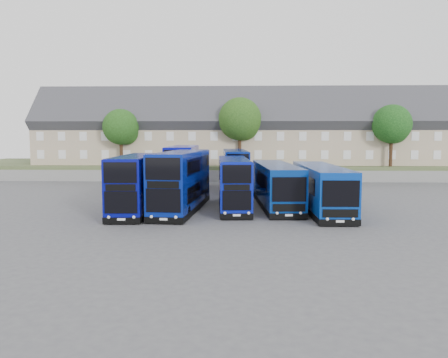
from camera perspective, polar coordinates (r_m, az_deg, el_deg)
ground at (r=34.04m, az=-1.19°, el=-4.56°), size 120.00×120.00×0.00m
retaining_wall at (r=57.72m, az=0.08°, el=0.39°), size 70.00×0.40×1.50m
earth_bank at (r=67.67m, az=0.34°, el=1.38°), size 80.00×20.00×2.00m
terrace_row at (r=63.47m, az=2.97°, el=6.14°), size 60.00×10.40×11.20m
dd_front_left at (r=35.59m, az=-11.39°, el=-0.68°), size 3.03×11.28×4.44m
dd_front_mid at (r=35.47m, az=-5.54°, el=-0.37°), size 3.73×12.12×4.75m
dd_front_right at (r=36.11m, az=1.27°, el=-0.71°), size 2.94×10.55×4.15m
dd_rear_left at (r=47.93m, az=-5.38°, el=1.28°), size 3.22×12.38×4.89m
dd_rear_right at (r=49.23m, az=1.47°, el=1.13°), size 3.14×11.20×4.40m
coach_east_a at (r=37.81m, az=6.76°, el=-0.85°), size 3.58×13.39×3.62m
coach_east_b at (r=36.15m, az=12.52°, el=-1.25°), size 2.92×13.26×3.62m
tree_west at (r=60.62m, az=-13.18°, el=6.46°), size 4.80×4.80×7.65m
tree_mid at (r=59.09m, az=2.22°, el=7.61°), size 5.76×5.76×9.18m
tree_east at (r=62.00m, az=21.17°, el=6.52°), size 5.12×5.12×8.16m
tree_far at (r=70.67m, az=23.92°, el=6.54°), size 5.44×5.44×8.67m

